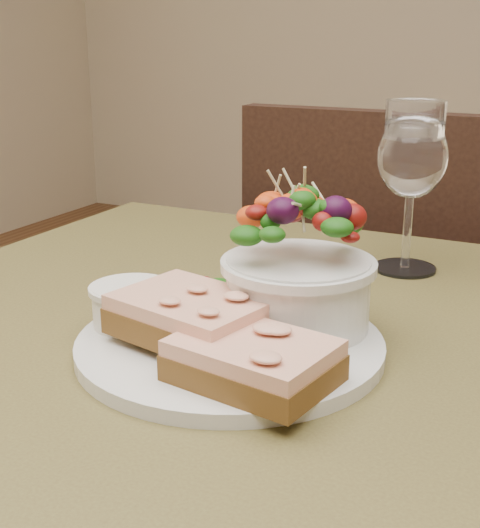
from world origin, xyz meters
The scene contains 9 objects.
cafe_table centered at (0.00, 0.00, 0.65)m, with size 0.80×0.80×0.75m.
chair_far centered at (-0.04, 0.67, 0.29)m, with size 0.42×0.42×0.90m.
dinner_plate centered at (0.00, -0.03, 0.76)m, with size 0.26×0.26×0.01m, color silver.
sandwich_front centered at (0.05, -0.09, 0.78)m, with size 0.13×0.10×0.03m.
sandwich_back centered at (-0.02, -0.06, 0.79)m, with size 0.14×0.11×0.03m.
ramekin centered at (-0.09, -0.04, 0.78)m, with size 0.07×0.07×0.04m.
salad_bowl centered at (0.04, 0.02, 0.82)m, with size 0.12×0.12×0.13m.
garnish centered at (-0.06, 0.05, 0.77)m, with size 0.05×0.04×0.02m.
wine_glass centered at (0.08, 0.25, 0.87)m, with size 0.08×0.08×0.18m.
Camera 1 is at (0.26, -0.54, 1.01)m, focal length 50.00 mm.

